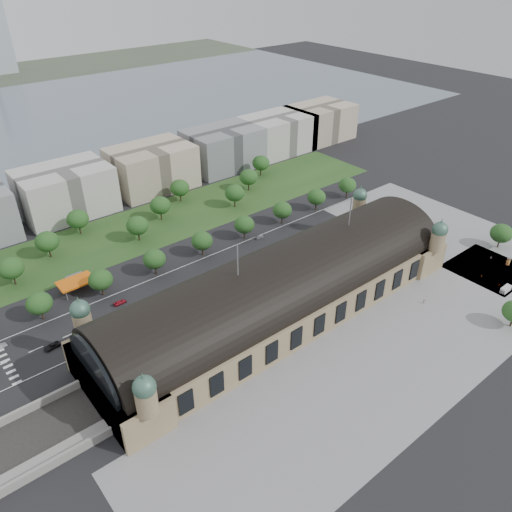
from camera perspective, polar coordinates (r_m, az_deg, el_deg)
ground at (r=192.56m, az=2.82°, el=-6.36°), size 900.00×900.00×0.00m
station at (r=186.36m, az=2.91°, el=-3.88°), size 150.00×48.40×44.30m
plaza_south at (r=177.25m, az=15.03°, el=-11.73°), size 190.00×48.00×0.12m
plaza_east at (r=262.36m, az=19.90°, el=2.89°), size 56.00×100.00×0.12m
road_slab at (r=207.94m, az=-8.34°, el=-3.43°), size 260.00×26.00×0.10m
grass_belt at (r=251.96m, az=-14.03°, el=2.69°), size 300.00×45.00×0.10m
petrol_station at (r=216.68m, az=-19.88°, el=-2.67°), size 14.00×13.00×5.05m
lake at (r=438.08m, az=-24.84°, el=13.34°), size 700.00×320.00×0.08m
office_3 at (r=276.15m, az=-20.93°, el=6.95°), size 45.00×32.00×24.00m
office_4 at (r=293.30m, az=-11.82°, el=9.85°), size 45.00×32.00×24.00m
office_5 at (r=317.47m, az=-3.78°, el=12.18°), size 45.00×32.00×24.00m
office_6 at (r=344.02m, az=2.47°, el=13.80°), size 45.00×32.00×24.00m
office_7 at (r=370.62m, az=7.28°, el=14.93°), size 45.00×32.00×24.00m
tree_row_2 at (r=200.79m, az=-23.53°, el=-4.98°), size 9.60×9.60×11.52m
tree_row_3 at (r=205.83m, az=-17.34°, el=-2.61°), size 9.60×9.60×11.52m
tree_row_4 at (r=213.45m, az=-11.54°, el=-0.35°), size 9.60×9.60×11.52m
tree_row_5 at (r=223.41m, az=-6.19°, el=1.73°), size 9.60×9.60×11.52m
tree_row_6 at (r=235.41m, az=-1.34°, el=3.60°), size 9.60×9.60×11.52m
tree_row_7 at (r=249.14m, az=3.02°, el=5.26°), size 9.60×9.60×11.52m
tree_row_8 at (r=264.34m, az=6.93°, el=6.71°), size 9.60×9.60×11.52m
tree_row_9 at (r=280.78m, az=10.41°, el=7.97°), size 9.60×9.60×11.52m
tree_belt_3 at (r=225.49m, az=-26.22°, el=-1.25°), size 10.40×10.40×12.48m
tree_belt_4 at (r=239.01m, az=-22.77°, el=1.53°), size 10.40×10.40×12.48m
tree_belt_5 at (r=253.81m, az=-19.70°, el=4.00°), size 10.40×10.40×12.48m
tree_belt_6 at (r=239.74m, az=-13.40°, el=3.40°), size 10.40×10.40×12.48m
tree_belt_7 at (r=256.75m, az=-10.91°, el=5.70°), size 10.40×10.40×12.48m
tree_belt_8 at (r=274.56m, az=-8.71°, el=7.71°), size 10.40×10.40×12.48m
tree_belt_9 at (r=265.71m, az=-2.46°, el=7.21°), size 10.40×10.40×12.48m
tree_belt_10 at (r=284.98m, az=-0.85°, el=9.01°), size 10.40×10.40×12.48m
tree_belt_11 at (r=304.69m, az=0.56°, el=10.58°), size 10.40×10.40×12.48m
tree_plaza_ne at (r=254.21m, az=26.25°, el=2.34°), size 10.00×10.00×11.69m
traffic_car_1 at (r=197.63m, az=-27.22°, el=-9.17°), size 4.64×2.00×1.49m
traffic_car_2 at (r=190.06m, az=-22.30°, el=-9.53°), size 6.09×3.37×1.61m
traffic_car_3 at (r=202.78m, az=-15.28°, el=-5.13°), size 5.23×2.34×1.49m
traffic_car_4 at (r=210.91m, az=-1.38°, el=-2.27°), size 3.95×1.96×1.29m
traffic_car_5 at (r=238.77m, az=0.39°, el=2.20°), size 4.28×1.80×1.37m
traffic_car_6 at (r=254.16m, az=9.03°, el=3.74°), size 4.92×2.64×1.31m
parked_car_0 at (r=186.72m, az=-14.72°, el=-8.73°), size 4.84×3.66×1.53m
parked_car_1 at (r=179.98m, az=-19.75°, el=-11.59°), size 6.27×5.10×1.59m
parked_car_2 at (r=187.15m, az=-14.76°, el=-8.62°), size 5.70×4.47×1.54m
parked_car_3 at (r=186.01m, az=-13.68°, el=-8.72°), size 5.10×3.69×1.61m
parked_car_4 at (r=191.63m, az=-10.88°, el=-6.98°), size 4.02×3.27×1.29m
parked_car_5 at (r=186.43m, az=-12.20°, el=-8.43°), size 5.51×4.27×1.39m
parked_car_6 at (r=191.27m, az=-8.44°, el=-6.74°), size 5.52×4.91×1.54m
bus_west at (r=208.18m, az=-2.13°, el=-2.41°), size 13.13×3.90×3.61m
bus_mid at (r=220.41m, az=1.31°, el=-0.28°), size 12.14×2.99×3.37m
bus_east at (r=224.94m, az=2.20°, el=0.40°), size 11.43×2.88×3.17m
van_south at (r=225.63m, az=26.61°, el=-3.46°), size 5.41×2.19×2.34m
advertising_column at (r=244.70m, az=26.90°, el=-0.54°), size 1.81×1.81×3.43m
pedestrian_0 at (r=206.69m, az=18.62°, el=-4.96°), size 0.81×0.47×1.65m
pedestrian_1 at (r=230.74m, az=24.36°, el=-2.12°), size 0.67×0.73×1.67m
pedestrian_2 at (r=245.79m, az=25.25°, el=-0.16°), size 0.95×1.11×1.98m
pedestrian_3 at (r=227.92m, az=26.02°, el=-3.01°), size 1.03×0.56×1.70m
pedestrian_4 at (r=212.78m, az=26.88°, el=-5.87°), size 1.06×1.18×1.72m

